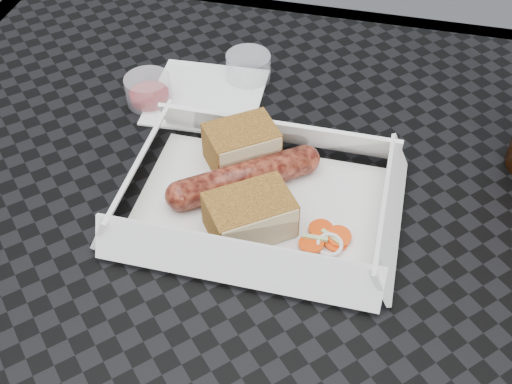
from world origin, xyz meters
TOP-DOWN VIEW (x-y plane):
  - patio_table at (0.00, 0.00)m, footprint 0.80×0.80m
  - food_tray at (0.02, 0.03)m, footprint 0.22×0.15m
  - bratwurst at (0.00, 0.05)m, footprint 0.13×0.10m
  - bread_near at (-0.01, 0.08)m, footprint 0.08×0.08m
  - bread_far at (0.02, 0.00)m, footprint 0.09×0.08m
  - veg_garnish at (0.09, 0.00)m, footprint 0.03×0.03m
  - napkin at (-0.08, 0.18)m, footprint 0.13×0.13m
  - condiment_cup_sauce at (-0.13, 0.16)m, footprint 0.05×0.05m
  - condiment_cup_empty at (-0.04, 0.22)m, footprint 0.05×0.05m

SIDE VIEW (x-z plane):
  - patio_table at x=0.00m, z-range 0.30..1.04m
  - napkin at x=-0.08m, z-range 0.74..0.75m
  - food_tray at x=0.02m, z-range 0.74..0.75m
  - veg_garnish at x=0.09m, z-range 0.75..0.75m
  - condiment_cup_sauce at x=-0.13m, z-range 0.74..0.78m
  - condiment_cup_empty at x=-0.04m, z-range 0.74..0.78m
  - bratwurst at x=0.00m, z-range 0.75..0.78m
  - bread_far at x=0.02m, z-range 0.75..0.79m
  - bread_near at x=-0.01m, z-range 0.75..0.79m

